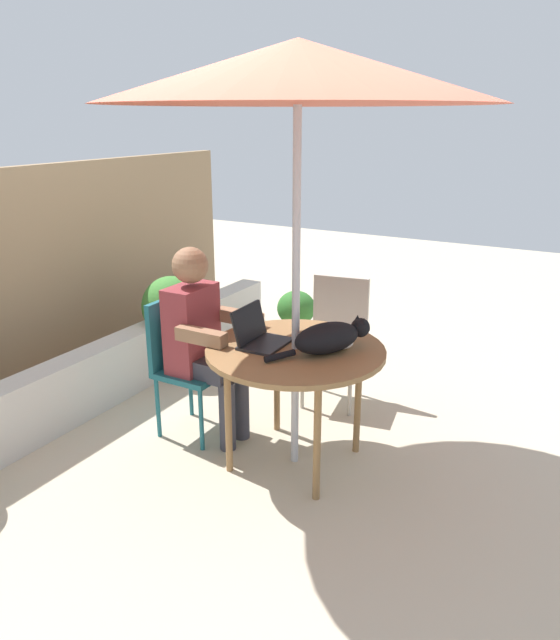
{
  "coord_description": "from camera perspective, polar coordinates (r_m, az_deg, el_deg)",
  "views": [
    {
      "loc": [
        -2.82,
        -1.48,
        1.97
      ],
      "look_at": [
        0.0,
        0.1,
        0.87
      ],
      "focal_mm": 34.07,
      "sensor_mm": 36.0,
      "label": 1
    }
  ],
  "objects": [
    {
      "name": "chair_occupied",
      "position": [
        3.91,
        -9.14,
        -3.27
      ],
      "size": [
        0.4,
        0.4,
        0.89
      ],
      "color": "#1E606B",
      "rests_on": "ground"
    },
    {
      "name": "patio_umbrella",
      "position": [
        3.19,
        1.69,
        22.24
      ],
      "size": [
        2.02,
        2.02,
        2.32
      ],
      "color": "#B7B7BC",
      "rests_on": "ground"
    },
    {
      "name": "chair_empty",
      "position": [
        4.32,
        5.35,
        -0.93
      ],
      "size": [
        0.46,
        0.46,
        0.89
      ],
      "color": "#B2A899",
      "rests_on": "ground"
    },
    {
      "name": "cat",
      "position": [
        3.35,
        4.77,
        -1.65
      ],
      "size": [
        0.56,
        0.42,
        0.17
      ],
      "color": "black",
      "rests_on": "patio_table"
    },
    {
      "name": "laptop",
      "position": [
        3.46,
        -2.17,
        -1.25
      ],
      "size": [
        0.3,
        0.26,
        0.21
      ],
      "color": "black",
      "rests_on": "patio_table"
    },
    {
      "name": "ground_plane",
      "position": [
        3.74,
        1.37,
        -13.02
      ],
      "size": [
        14.0,
        14.0,
        0.0
      ],
      "primitive_type": "plane",
      "color": "#BCAD93"
    },
    {
      "name": "potted_plant_by_chair",
      "position": [
        4.85,
        -10.1,
        0.02
      ],
      "size": [
        0.46,
        0.46,
        0.79
      ],
      "color": "#33383D",
      "rests_on": "ground"
    },
    {
      "name": "patio_table",
      "position": [
        3.44,
        1.46,
        -3.58
      ],
      "size": [
        1.02,
        1.02,
        0.72
      ],
      "color": "olive",
      "rests_on": "ground"
    },
    {
      "name": "fence_back",
      "position": [
        4.77,
        -22.52,
        3.31
      ],
      "size": [
        4.51,
        0.08,
        1.64
      ],
      "primitive_type": "cube",
      "color": "#937756",
      "rests_on": "ground"
    },
    {
      "name": "planter_wall_low",
      "position": [
        4.49,
        -16.42,
        -4.99
      ],
      "size": [
        4.06,
        0.2,
        0.44
      ],
      "primitive_type": "cube",
      "color": "beige",
      "rests_on": "ground"
    },
    {
      "name": "potted_plant_corner",
      "position": [
        5.11,
        1.52,
        -0.15
      ],
      "size": [
        0.32,
        0.32,
        0.58
      ],
      "color": "#595654",
      "rests_on": "ground"
    },
    {
      "name": "person_seated",
      "position": [
        3.76,
        -7.38,
        -1.32
      ],
      "size": [
        0.48,
        0.48,
        1.23
      ],
      "color": "maroon",
      "rests_on": "ground"
    }
  ]
}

